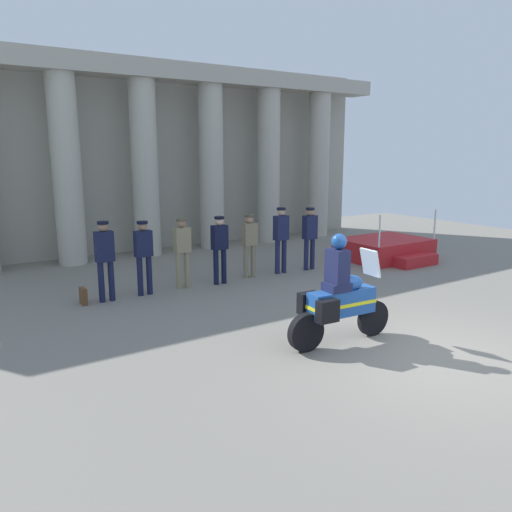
{
  "coord_description": "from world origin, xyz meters",
  "views": [
    {
      "loc": [
        -6.54,
        -4.64,
        3.2
      ],
      "look_at": [
        -1.08,
        3.65,
        1.14
      ],
      "focal_mm": 35.24,
      "sensor_mm": 36.0,
      "label": 1
    }
  ],
  "objects_px": {
    "motorcycle_with_rider": "(338,299)",
    "officer_in_row_2": "(182,247)",
    "officer_in_row_4": "(249,241)",
    "officer_in_row_3": "(220,244)",
    "officer_in_row_1": "(144,252)",
    "briefcase_on_ground": "(83,296)",
    "officer_in_row_5": "(281,235)",
    "reviewing_stand": "(386,249)",
    "officer_in_row_6": "(310,233)",
    "officer_in_row_0": "(105,255)"
  },
  "relations": [
    {
      "from": "officer_in_row_0",
      "to": "officer_in_row_1",
      "type": "distance_m",
      "value": 0.88
    },
    {
      "from": "officer_in_row_3",
      "to": "officer_in_row_4",
      "type": "bearing_deg",
      "value": -172.41
    },
    {
      "from": "officer_in_row_5",
      "to": "officer_in_row_3",
      "type": "bearing_deg",
      "value": 1.48
    },
    {
      "from": "officer_in_row_5",
      "to": "officer_in_row_0",
      "type": "bearing_deg",
      "value": -0.89
    },
    {
      "from": "officer_in_row_5",
      "to": "briefcase_on_ground",
      "type": "bearing_deg",
      "value": -1.52
    },
    {
      "from": "officer_in_row_5",
      "to": "reviewing_stand",
      "type": "bearing_deg",
      "value": 174.15
    },
    {
      "from": "officer_in_row_0",
      "to": "motorcycle_with_rider",
      "type": "distance_m",
      "value": 5.26
    },
    {
      "from": "reviewing_stand",
      "to": "officer_in_row_5",
      "type": "bearing_deg",
      "value": 175.38
    },
    {
      "from": "officer_in_row_1",
      "to": "officer_in_row_6",
      "type": "height_order",
      "value": "officer_in_row_6"
    },
    {
      "from": "motorcycle_with_rider",
      "to": "officer_in_row_2",
      "type": "bearing_deg",
      "value": 101.28
    },
    {
      "from": "officer_in_row_0",
      "to": "officer_in_row_6",
      "type": "height_order",
      "value": "officer_in_row_0"
    },
    {
      "from": "officer_in_row_1",
      "to": "briefcase_on_ground",
      "type": "relative_size",
      "value": 4.71
    },
    {
      "from": "briefcase_on_ground",
      "to": "officer_in_row_2",
      "type": "bearing_deg",
      "value": 0.96
    },
    {
      "from": "officer_in_row_1",
      "to": "officer_in_row_6",
      "type": "relative_size",
      "value": 0.99
    },
    {
      "from": "officer_in_row_0",
      "to": "motorcycle_with_rider",
      "type": "xyz_separation_m",
      "value": [
        2.51,
        -4.61,
        -0.24
      ]
    },
    {
      "from": "briefcase_on_ground",
      "to": "officer_in_row_1",
      "type": "bearing_deg",
      "value": -0.99
    },
    {
      "from": "officer_in_row_5",
      "to": "motorcycle_with_rider",
      "type": "height_order",
      "value": "motorcycle_with_rider"
    },
    {
      "from": "officer_in_row_5",
      "to": "motorcycle_with_rider",
      "type": "bearing_deg",
      "value": 63.43
    },
    {
      "from": "officer_in_row_1",
      "to": "officer_in_row_5",
      "type": "bearing_deg",
      "value": 178.74
    },
    {
      "from": "officer_in_row_3",
      "to": "motorcycle_with_rider",
      "type": "height_order",
      "value": "motorcycle_with_rider"
    },
    {
      "from": "officer_in_row_2",
      "to": "officer_in_row_1",
      "type": "bearing_deg",
      "value": 2.46
    },
    {
      "from": "reviewing_stand",
      "to": "officer_in_row_2",
      "type": "bearing_deg",
      "value": 176.81
    },
    {
      "from": "officer_in_row_4",
      "to": "motorcycle_with_rider",
      "type": "distance_m",
      "value": 4.86
    },
    {
      "from": "officer_in_row_0",
      "to": "officer_in_row_3",
      "type": "bearing_deg",
      "value": 177.48
    },
    {
      "from": "officer_in_row_0",
      "to": "officer_in_row_5",
      "type": "xyz_separation_m",
      "value": [
        4.7,
        0.03,
        0.01
      ]
    },
    {
      "from": "officer_in_row_4",
      "to": "briefcase_on_ground",
      "type": "bearing_deg",
      "value": -0.79
    },
    {
      "from": "motorcycle_with_rider",
      "to": "officer_in_row_1",
      "type": "bearing_deg",
      "value": 112.77
    },
    {
      "from": "officer_in_row_0",
      "to": "officer_in_row_5",
      "type": "distance_m",
      "value": 4.7
    },
    {
      "from": "officer_in_row_2",
      "to": "officer_in_row_3",
      "type": "height_order",
      "value": "officer_in_row_2"
    },
    {
      "from": "officer_in_row_3",
      "to": "officer_in_row_6",
      "type": "xyz_separation_m",
      "value": [
        2.83,
        -0.0,
        0.02
      ]
    },
    {
      "from": "officer_in_row_0",
      "to": "officer_in_row_1",
      "type": "bearing_deg",
      "value": -179.28
    },
    {
      "from": "reviewing_stand",
      "to": "officer_in_row_0",
      "type": "distance_m",
      "value": 8.48
    },
    {
      "from": "officer_in_row_4",
      "to": "officer_in_row_1",
      "type": "bearing_deg",
      "value": -0.1
    },
    {
      "from": "officer_in_row_5",
      "to": "officer_in_row_6",
      "type": "xyz_separation_m",
      "value": [
        0.91,
        -0.09,
        -0.03
      ]
    },
    {
      "from": "briefcase_on_ground",
      "to": "officer_in_row_6",
      "type": "bearing_deg",
      "value": -1.1
    },
    {
      "from": "officer_in_row_6",
      "to": "officer_in_row_0",
      "type": "bearing_deg",
      "value": -1.88
    },
    {
      "from": "reviewing_stand",
      "to": "officer_in_row_6",
      "type": "height_order",
      "value": "officer_in_row_6"
    },
    {
      "from": "reviewing_stand",
      "to": "motorcycle_with_rider",
      "type": "xyz_separation_m",
      "value": [
        -5.93,
        -4.34,
        0.5
      ]
    },
    {
      "from": "motorcycle_with_rider",
      "to": "briefcase_on_ground",
      "type": "bearing_deg",
      "value": 126.23
    },
    {
      "from": "officer_in_row_1",
      "to": "officer_in_row_3",
      "type": "relative_size",
      "value": 1.01
    },
    {
      "from": "officer_in_row_3",
      "to": "officer_in_row_6",
      "type": "distance_m",
      "value": 2.83
    },
    {
      "from": "officer_in_row_2",
      "to": "officer_in_row_4",
      "type": "xyz_separation_m",
      "value": [
        1.88,
        -0.01,
        -0.02
      ]
    },
    {
      "from": "officer_in_row_0",
      "to": "officer_in_row_3",
      "type": "height_order",
      "value": "officer_in_row_0"
    },
    {
      "from": "briefcase_on_ground",
      "to": "officer_in_row_4",
      "type": "bearing_deg",
      "value": 0.44
    },
    {
      "from": "reviewing_stand",
      "to": "officer_in_row_6",
      "type": "distance_m",
      "value": 2.92
    },
    {
      "from": "officer_in_row_3",
      "to": "officer_in_row_4",
      "type": "distance_m",
      "value": 0.97
    },
    {
      "from": "reviewing_stand",
      "to": "officer_in_row_5",
      "type": "distance_m",
      "value": 3.82
    },
    {
      "from": "reviewing_stand",
      "to": "officer_in_row_5",
      "type": "relative_size",
      "value": 1.43
    },
    {
      "from": "officer_in_row_5",
      "to": "officer_in_row_6",
      "type": "bearing_deg",
      "value": 173.01
    },
    {
      "from": "officer_in_row_1",
      "to": "officer_in_row_2",
      "type": "bearing_deg",
      "value": -177.54
    }
  ]
}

